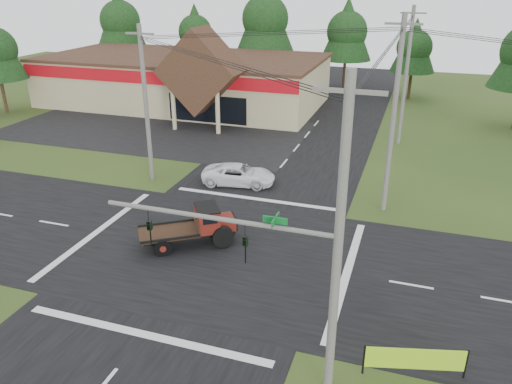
% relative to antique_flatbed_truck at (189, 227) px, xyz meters
% --- Properties ---
extents(ground, '(120.00, 120.00, 0.00)m').
position_rel_antique_flatbed_truck_xyz_m(ground, '(1.46, -0.27, -1.07)').
color(ground, '#2B4318').
rests_on(ground, ground).
extents(road_ns, '(12.00, 120.00, 0.02)m').
position_rel_antique_flatbed_truck_xyz_m(road_ns, '(1.46, -0.27, -1.06)').
color(road_ns, black).
rests_on(road_ns, ground).
extents(road_ew, '(120.00, 12.00, 0.02)m').
position_rel_antique_flatbed_truck_xyz_m(road_ew, '(1.46, -0.27, -1.05)').
color(road_ew, black).
rests_on(road_ew, ground).
extents(parking_apron, '(28.00, 14.00, 0.02)m').
position_rel_antique_flatbed_truck_xyz_m(parking_apron, '(-12.54, 18.73, -1.05)').
color(parking_apron, black).
rests_on(parking_apron, ground).
extents(cvs_building, '(30.40, 18.20, 9.19)m').
position_rel_antique_flatbed_truck_xyz_m(cvs_building, '(-14.25, 29.30, 1.71)').
color(cvs_building, tan).
rests_on(cvs_building, ground).
extents(traffic_signal_mast, '(8.12, 0.24, 7.00)m').
position_rel_antique_flatbed_truck_xyz_m(traffic_signal_mast, '(7.27, -7.77, 3.36)').
color(traffic_signal_mast, '#595651').
rests_on(traffic_signal_mast, ground).
extents(utility_pole_nr, '(2.00, 0.30, 11.00)m').
position_rel_antique_flatbed_truck_xyz_m(utility_pole_nr, '(8.96, -7.77, 4.57)').
color(utility_pole_nr, '#595651').
rests_on(utility_pole_nr, ground).
extents(utility_pole_nw, '(2.00, 0.30, 10.50)m').
position_rel_antique_flatbed_truck_xyz_m(utility_pole_nw, '(-6.54, 7.73, 4.32)').
color(utility_pole_nw, '#595651').
rests_on(utility_pole_nw, ground).
extents(utility_pole_ne, '(2.00, 0.30, 11.50)m').
position_rel_antique_flatbed_truck_xyz_m(utility_pole_ne, '(9.46, 7.73, 4.82)').
color(utility_pole_ne, '#595651').
rests_on(utility_pole_ne, ground).
extents(utility_pole_n, '(2.00, 0.30, 11.20)m').
position_rel_antique_flatbed_truck_xyz_m(utility_pole_n, '(9.46, 21.73, 4.67)').
color(utility_pole_n, '#595651').
rests_on(utility_pole_n, ground).
extents(tree_row_a, '(6.72, 6.72, 12.12)m').
position_rel_antique_flatbed_truck_xyz_m(tree_row_a, '(-28.54, 39.73, 6.98)').
color(tree_row_a, '#332316').
rests_on(tree_row_a, ground).
extents(tree_row_b, '(5.60, 5.60, 10.10)m').
position_rel_antique_flatbed_truck_xyz_m(tree_row_b, '(-18.54, 41.73, 5.64)').
color(tree_row_b, '#332316').
rests_on(tree_row_b, ground).
extents(tree_row_c, '(7.28, 7.28, 13.13)m').
position_rel_antique_flatbed_truck_xyz_m(tree_row_c, '(-8.54, 40.73, 7.65)').
color(tree_row_c, '#332316').
rests_on(tree_row_c, ground).
extents(tree_row_d, '(6.16, 6.16, 11.11)m').
position_rel_antique_flatbed_truck_xyz_m(tree_row_d, '(1.46, 41.73, 6.31)').
color(tree_row_d, '#332316').
rests_on(tree_row_d, ground).
extents(tree_row_e, '(5.04, 5.04, 9.09)m').
position_rel_antique_flatbed_truck_xyz_m(tree_row_e, '(9.46, 39.73, 4.97)').
color(tree_row_e, '#332316').
rests_on(tree_row_e, ground).
extents(antique_flatbed_truck, '(5.32, 4.46, 2.13)m').
position_rel_antique_flatbed_truck_xyz_m(antique_flatbed_truck, '(0.00, 0.00, 0.00)').
color(antique_flatbed_truck, '#531B0B').
rests_on(antique_flatbed_truck, ground).
extents(roadside_banner, '(3.57, 1.02, 1.25)m').
position_rel_antique_flatbed_truck_xyz_m(roadside_banner, '(11.75, -6.19, -0.44)').
color(roadside_banner, '#96CF1B').
rests_on(roadside_banner, ground).
extents(white_pickup, '(5.27, 3.03, 1.38)m').
position_rel_antique_flatbed_truck_xyz_m(white_pickup, '(-0.42, 8.83, -0.37)').
color(white_pickup, white).
rests_on(white_pickup, ground).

